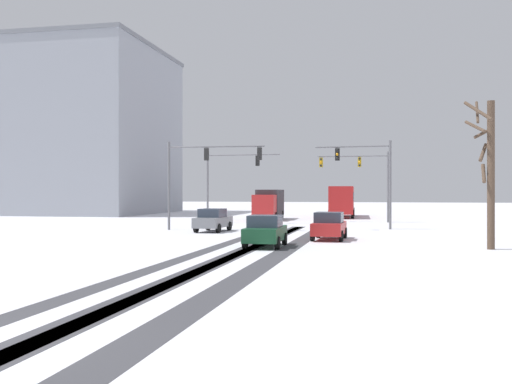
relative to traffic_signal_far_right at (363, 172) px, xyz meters
name	(u,v)px	position (x,y,z in m)	size (l,w,h in m)	color
wheel_track_left_lane	(209,250)	(-6.58, -27.82, -4.66)	(0.79, 39.35, 0.01)	#424247
wheel_track_right_lane	(284,251)	(-2.87, -27.82, -4.66)	(1.02, 39.35, 0.01)	#424247
wheel_track_center	(247,251)	(-4.67, -27.82, -4.66)	(0.79, 39.35, 0.01)	#424247
wheel_track_oncoming	(242,251)	(-4.92, -27.82, -4.66)	(0.94, 39.35, 0.01)	#424247
sidewalk_kerb_right	(432,258)	(3.66, -29.61, -4.60)	(4.00, 39.35, 0.12)	white
traffic_signal_far_right	(363,172)	(0.00, 0.00, 0.00)	(6.52, 0.49, 6.50)	slate
traffic_signal_near_left	(202,166)	(-11.19, -13.84, 0.03)	(7.24, 0.56, 6.50)	slate
traffic_signal_far_left	(228,173)	(-11.85, -4.00, -0.19)	(6.75, 0.44, 6.50)	slate
traffic_signal_near_right	(369,170)	(0.79, -11.87, -0.27)	(5.48, 0.43, 6.50)	slate
car_grey_lead	(213,220)	(-10.03, -15.09, -3.85)	(1.97, 4.17, 1.62)	slate
car_red_second	(329,226)	(-1.38, -20.52, -3.85)	(1.91, 4.14, 1.62)	red
car_dark_green_third	(265,231)	(-4.19, -25.70, -3.85)	(1.91, 4.14, 1.62)	#194C2D
bus_oncoming	(342,199)	(-2.57, 10.66, -2.67)	(2.96, 11.08, 3.38)	#B21E1E
box_truck_delivery	(269,203)	(-9.41, 3.02, -3.03)	(2.48, 7.47, 3.02)	red
bare_tree_sidewalk_mid	(489,167)	(6.75, -24.72, -0.65)	(1.55, 2.06, 7.36)	brown
office_building_far_left_block	(51,132)	(-41.21, 15.77, 6.06)	(29.55, 21.76, 21.43)	#9399A3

